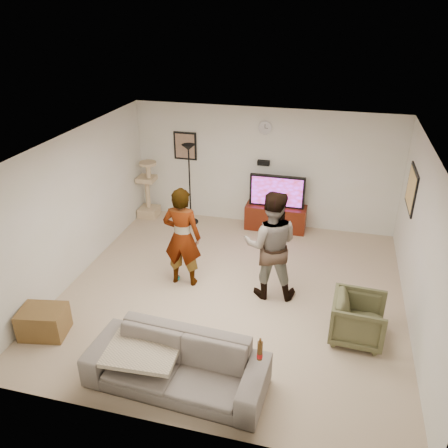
% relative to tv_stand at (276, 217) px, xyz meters
% --- Properties ---
extents(floor, '(5.50, 5.50, 0.02)m').
position_rel_tv_stand_xyz_m(floor, '(-0.34, -2.50, -0.27)').
color(floor, tan).
rests_on(floor, ground).
extents(ceiling, '(5.50, 5.50, 0.02)m').
position_rel_tv_stand_xyz_m(ceiling, '(-0.34, -2.50, 2.25)').
color(ceiling, white).
rests_on(ceiling, wall_back).
extents(wall_back, '(5.50, 0.04, 2.50)m').
position_rel_tv_stand_xyz_m(wall_back, '(-0.34, 0.25, 0.99)').
color(wall_back, silver).
rests_on(wall_back, floor).
extents(wall_front, '(5.50, 0.04, 2.50)m').
position_rel_tv_stand_xyz_m(wall_front, '(-0.34, -5.25, 0.99)').
color(wall_front, silver).
rests_on(wall_front, floor).
extents(wall_left, '(0.04, 5.50, 2.50)m').
position_rel_tv_stand_xyz_m(wall_left, '(-3.09, -2.50, 0.99)').
color(wall_left, silver).
rests_on(wall_left, floor).
extents(wall_right, '(0.04, 5.50, 2.50)m').
position_rel_tv_stand_xyz_m(wall_right, '(2.41, -2.50, 0.99)').
color(wall_right, silver).
rests_on(wall_right, floor).
extents(wall_clock, '(0.26, 0.04, 0.26)m').
position_rel_tv_stand_xyz_m(wall_clock, '(-0.34, 0.22, 1.84)').
color(wall_clock, silver).
rests_on(wall_clock, wall_back).
extents(wall_speaker, '(0.25, 0.10, 0.10)m').
position_rel_tv_stand_xyz_m(wall_speaker, '(-0.34, 0.19, 1.12)').
color(wall_speaker, black).
rests_on(wall_speaker, wall_back).
extents(picture_back, '(0.42, 0.03, 0.52)m').
position_rel_tv_stand_xyz_m(picture_back, '(-2.04, 0.23, 1.34)').
color(picture_back, '#846853').
rests_on(picture_back, wall_back).
extents(picture_right, '(0.03, 0.78, 0.62)m').
position_rel_tv_stand_xyz_m(picture_right, '(2.39, -0.90, 1.24)').
color(picture_right, '#EDBB6A').
rests_on(picture_right, wall_right).
extents(tv_stand, '(1.26, 0.45, 0.52)m').
position_rel_tv_stand_xyz_m(tv_stand, '(0.00, 0.00, 0.00)').
color(tv_stand, '#441509').
rests_on(tv_stand, floor).
extents(console_box, '(0.40, 0.30, 0.07)m').
position_rel_tv_stand_xyz_m(console_box, '(-0.01, -0.40, -0.23)').
color(console_box, '#ADACB5').
rests_on(console_box, floor).
extents(tv, '(1.13, 0.08, 0.67)m').
position_rel_tv_stand_xyz_m(tv, '(0.00, 0.00, 0.60)').
color(tv, black).
rests_on(tv, tv_stand).
extents(tv_screen, '(1.04, 0.01, 0.59)m').
position_rel_tv_stand_xyz_m(tv_screen, '(0.00, -0.04, 0.60)').
color(tv_screen, '#982AE4').
rests_on(tv_screen, tv).
extents(floor_lamp, '(0.32, 0.32, 1.74)m').
position_rel_tv_stand_xyz_m(floor_lamp, '(-1.84, -0.15, 0.61)').
color(floor_lamp, black).
rests_on(floor_lamp, floor).
extents(cat_tree, '(0.42, 0.42, 1.30)m').
position_rel_tv_stand_xyz_m(cat_tree, '(-2.85, -0.06, 0.39)').
color(cat_tree, tan).
rests_on(cat_tree, floor).
extents(person_left, '(0.65, 0.43, 1.74)m').
position_rel_tv_stand_xyz_m(person_left, '(-1.22, -2.41, 0.61)').
color(person_left, beige).
rests_on(person_left, floor).
extents(person_right, '(0.96, 0.79, 1.82)m').
position_rel_tv_stand_xyz_m(person_right, '(0.25, -2.38, 0.65)').
color(person_right, '#3769A5').
rests_on(person_right, floor).
extents(sofa, '(2.29, 1.01, 0.66)m').
position_rel_tv_stand_xyz_m(sofa, '(-0.54, -4.64, 0.07)').
color(sofa, slate).
rests_on(sofa, floor).
extents(throw_blanket, '(0.94, 0.75, 0.06)m').
position_rel_tv_stand_xyz_m(throw_blanket, '(-0.99, -4.64, 0.18)').
color(throw_blanket, beige).
rests_on(throw_blanket, sofa).
extents(beer_bottle, '(0.06, 0.06, 0.25)m').
position_rel_tv_stand_xyz_m(beer_bottle, '(0.49, -4.64, 0.52)').
color(beer_bottle, '#4E3012').
rests_on(beer_bottle, sofa).
extents(armchair, '(0.78, 0.76, 0.68)m').
position_rel_tv_stand_xyz_m(armchair, '(1.65, -3.18, 0.08)').
color(armchair, '#4F4F33').
rests_on(armchair, floor).
extents(side_table, '(0.71, 0.58, 0.42)m').
position_rel_tv_stand_xyz_m(side_table, '(-2.74, -4.20, -0.05)').
color(side_table, brown).
rests_on(side_table, floor).
extents(toy_ball, '(0.07, 0.07, 0.07)m').
position_rel_tv_stand_xyz_m(toy_ball, '(-1.34, -2.39, -0.23)').
color(toy_ball, '#0D9AA9').
rests_on(toy_ball, floor).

